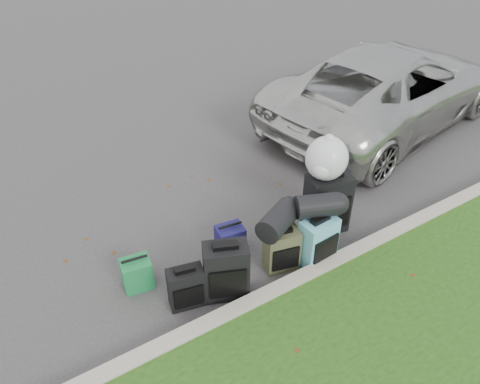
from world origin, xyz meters
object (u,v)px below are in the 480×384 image
suitcase_olive (282,250)px  tote_navy (230,239)px  suv (388,87)px  suitcase_teal (318,241)px  tote_green (137,274)px  suitcase_large_black_left (226,271)px  suitcase_large_black_right (327,203)px  suitcase_small_black (186,287)px

suitcase_olive → tote_navy: 0.65m
suv → suitcase_teal: (-3.21, -2.06, -0.37)m
suitcase_olive → tote_navy: suitcase_olive is taller
suitcase_teal → tote_navy: suitcase_teal is taller
suitcase_teal → tote_green: suitcase_teal is taller
suitcase_large_black_left → suitcase_olive: bearing=24.4°
suitcase_large_black_right → tote_navy: size_ratio=2.33×
suv → tote_green: suv is taller
suitcase_large_black_left → tote_green: suitcase_large_black_left is taller
tote_green → tote_navy: 1.15m
suitcase_olive → suitcase_large_black_right: size_ratio=0.66×
suitcase_small_black → suitcase_teal: 1.57m
suitcase_large_black_left → suitcase_teal: bearing=16.6°
suv → tote_green: size_ratio=13.65×
suv → suitcase_large_black_right: bearing=110.6°
suitcase_olive → suitcase_teal: (0.40, -0.14, 0.04)m
suv → suitcase_large_black_left: size_ratio=7.24×
suitcase_olive → suitcase_large_black_right: bearing=30.4°
tote_green → tote_navy: bearing=6.0°
tote_navy → suitcase_small_black: bearing=-141.9°
suitcase_large_black_right → suitcase_olive: bearing=-149.8°
suv → tote_navy: size_ratio=14.28×
suitcase_olive → tote_green: 1.61m
suv → tote_navy: (-3.95, -1.37, -0.50)m
suitcase_small_black → suitcase_teal: (1.55, -0.22, 0.07)m
suitcase_large_black_left → suitcase_olive: size_ratio=1.29×
suitcase_teal → suitcase_large_black_right: (0.47, 0.40, 0.09)m
suv → suitcase_large_black_right: size_ratio=6.14×
suitcase_small_black → suitcase_large_black_left: 0.44m
suitcase_large_black_left → suitcase_teal: size_ratio=1.11×
suv → tote_navy: suv is taller
suv → tote_green: 5.30m
suitcase_large_black_left → tote_navy: (0.39, 0.57, -0.16)m
suitcase_large_black_left → tote_navy: size_ratio=1.97×
suitcase_large_black_right → suitcase_small_black: bearing=-161.4°
suitcase_olive → tote_navy: (-0.35, 0.55, -0.09)m
suitcase_olive → suitcase_teal: 0.43m
suitcase_large_black_left → suitcase_large_black_right: suitcase_large_black_right is taller
suitcase_small_black → tote_navy: suitcase_small_black is taller
suv → suitcase_olive: 4.10m
suv → tote_green: bearing=93.9°
suitcase_olive → suitcase_teal: size_ratio=0.86×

